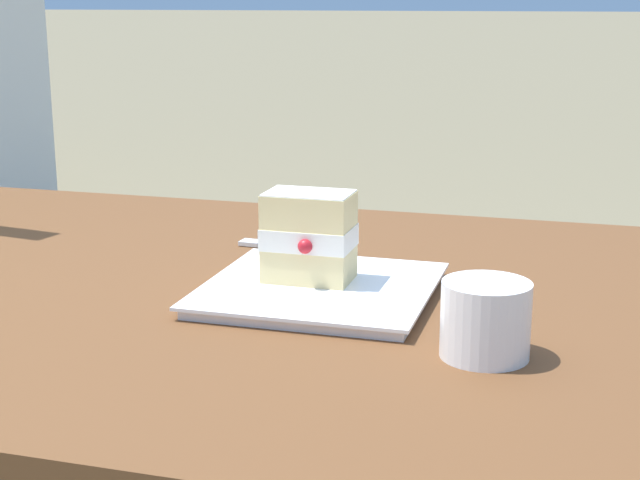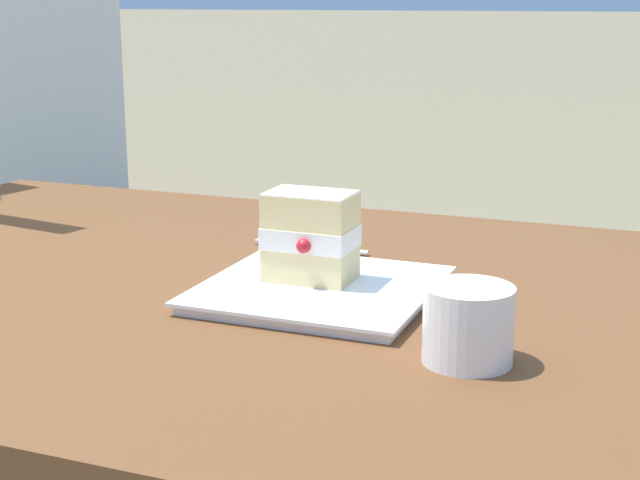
% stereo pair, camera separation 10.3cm
% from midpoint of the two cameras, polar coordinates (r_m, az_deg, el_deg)
% --- Properties ---
extents(patio_table, '(1.34, 0.95, 0.70)m').
position_cam_midpoint_polar(patio_table, '(1.25, -9.55, -6.55)').
color(patio_table, brown).
rests_on(patio_table, ground).
extents(dessert_plate, '(0.27, 0.27, 0.02)m').
position_cam_midpoint_polar(dessert_plate, '(1.14, -2.59, -3.04)').
color(dessert_plate, white).
rests_on(dessert_plate, patio_table).
extents(cake_slice, '(0.11, 0.08, 0.11)m').
position_cam_midpoint_polar(cake_slice, '(1.14, -3.31, 0.14)').
color(cake_slice, '#EAD18C').
rests_on(cake_slice, dessert_plate).
extents(dessert_fork, '(0.17, 0.03, 0.01)m').
position_cam_midpoint_polar(dessert_fork, '(1.36, -3.97, -0.40)').
color(dessert_fork, silver).
rests_on(dessert_fork, patio_table).
extents(coffee_cup, '(0.09, 0.09, 0.08)m').
position_cam_midpoint_polar(coffee_cup, '(0.95, 6.82, -4.73)').
color(coffee_cup, white).
rests_on(coffee_cup, patio_table).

